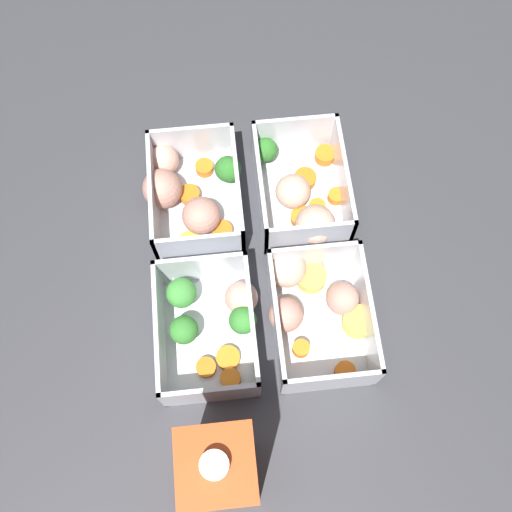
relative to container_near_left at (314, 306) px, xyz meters
The scene contains 6 objects.
ground_plane 0.10m from the container_near_left, 41.05° to the left, with size 4.00×4.00×0.00m, color #38383D.
container_near_left is the anchor object (origin of this frame).
container_near_right 0.15m from the container_near_left, ahead, with size 0.17×0.12×0.07m.
container_far_left 0.12m from the container_near_left, 94.05° to the left, with size 0.15×0.13×0.07m.
container_far_right 0.21m from the container_near_left, 40.01° to the left, with size 0.17×0.13×0.07m.
juice_carton 0.22m from the container_near_left, 145.51° to the left, with size 0.07×0.07×0.20m.
Camera 1 is at (-0.27, 0.03, 0.70)m, focal length 42.00 mm.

